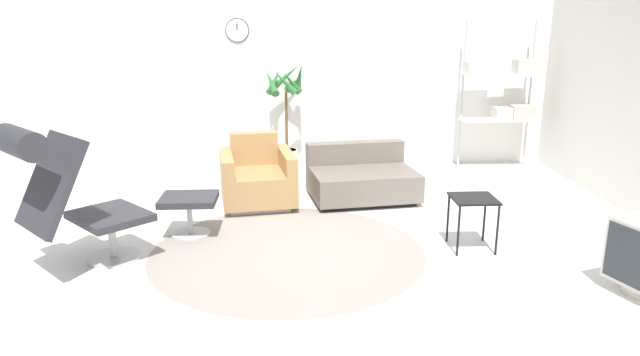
{
  "coord_description": "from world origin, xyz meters",
  "views": [
    {
      "loc": [
        -0.02,
        -4.64,
        1.92
      ],
      "look_at": [
        0.22,
        0.37,
        0.55
      ],
      "focal_mm": 32.0,
      "sensor_mm": 36.0,
      "label": 1
    }
  ],
  "objects_px": {
    "lounge_chair": "(62,184)",
    "shelf_unit": "(504,90)",
    "ottoman": "(189,206)",
    "armchair_red": "(257,179)",
    "side_table": "(473,204)",
    "potted_plant": "(286,116)",
    "couch_low": "(361,179)"
  },
  "relations": [
    {
      "from": "lounge_chair",
      "to": "shelf_unit",
      "type": "height_order",
      "value": "shelf_unit"
    },
    {
      "from": "lounge_chair",
      "to": "ottoman",
      "type": "bearing_deg",
      "value": 90.0
    },
    {
      "from": "ottoman",
      "to": "armchair_red",
      "type": "relative_size",
      "value": 0.54
    },
    {
      "from": "shelf_unit",
      "to": "side_table",
      "type": "bearing_deg",
      "value": -113.88
    },
    {
      "from": "lounge_chair",
      "to": "side_table",
      "type": "distance_m",
      "value": 3.36
    },
    {
      "from": "lounge_chair",
      "to": "armchair_red",
      "type": "relative_size",
      "value": 1.28
    },
    {
      "from": "armchair_red",
      "to": "potted_plant",
      "type": "xyz_separation_m",
      "value": [
        0.31,
        1.41,
        0.46
      ]
    },
    {
      "from": "armchair_red",
      "to": "couch_low",
      "type": "distance_m",
      "value": 1.17
    },
    {
      "from": "couch_low",
      "to": "shelf_unit",
      "type": "bearing_deg",
      "value": -156.05
    },
    {
      "from": "potted_plant",
      "to": "shelf_unit",
      "type": "relative_size",
      "value": 0.74
    },
    {
      "from": "armchair_red",
      "to": "side_table",
      "type": "distance_m",
      "value": 2.39
    },
    {
      "from": "lounge_chair",
      "to": "shelf_unit",
      "type": "relative_size",
      "value": 0.61
    },
    {
      "from": "couch_low",
      "to": "shelf_unit",
      "type": "xyz_separation_m",
      "value": [
        2.04,
        1.3,
        0.84
      ]
    },
    {
      "from": "ottoman",
      "to": "couch_low",
      "type": "height_order",
      "value": "couch_low"
    },
    {
      "from": "potted_plant",
      "to": "shelf_unit",
      "type": "bearing_deg",
      "value": 0.96
    },
    {
      "from": "ottoman",
      "to": "potted_plant",
      "type": "xyz_separation_m",
      "value": [
        0.88,
        2.34,
        0.45
      ]
    },
    {
      "from": "couch_low",
      "to": "shelf_unit",
      "type": "height_order",
      "value": "shelf_unit"
    },
    {
      "from": "ottoman",
      "to": "potted_plant",
      "type": "relative_size",
      "value": 0.35
    },
    {
      "from": "ottoman",
      "to": "couch_low",
      "type": "xyz_separation_m",
      "value": [
        1.73,
        1.09,
        -0.07
      ]
    },
    {
      "from": "lounge_chair",
      "to": "couch_low",
      "type": "relative_size",
      "value": 0.96
    },
    {
      "from": "lounge_chair",
      "to": "side_table",
      "type": "bearing_deg",
      "value": 52.18
    },
    {
      "from": "lounge_chair",
      "to": "side_table",
      "type": "height_order",
      "value": "lounge_chair"
    },
    {
      "from": "lounge_chair",
      "to": "side_table",
      "type": "xyz_separation_m",
      "value": [
        3.33,
        0.33,
        -0.32
      ]
    },
    {
      "from": "ottoman",
      "to": "side_table",
      "type": "bearing_deg",
      "value": -9.88
    },
    {
      "from": "couch_low",
      "to": "shelf_unit",
      "type": "distance_m",
      "value": 2.56
    },
    {
      "from": "shelf_unit",
      "to": "potted_plant",
      "type": "bearing_deg",
      "value": -179.04
    },
    {
      "from": "ottoman",
      "to": "armchair_red",
      "type": "height_order",
      "value": "armchair_red"
    },
    {
      "from": "armchair_red",
      "to": "side_table",
      "type": "xyz_separation_m",
      "value": [
        1.95,
        -1.37,
        0.13
      ]
    },
    {
      "from": "lounge_chair",
      "to": "couch_low",
      "type": "xyz_separation_m",
      "value": [
        2.54,
        1.86,
        -0.51
      ]
    },
    {
      "from": "lounge_chair",
      "to": "shelf_unit",
      "type": "bearing_deg",
      "value": 81.12
    },
    {
      "from": "side_table",
      "to": "ottoman",
      "type": "bearing_deg",
      "value": 170.12
    },
    {
      "from": "potted_plant",
      "to": "side_table",
      "type": "bearing_deg",
      "value": -59.56
    }
  ]
}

